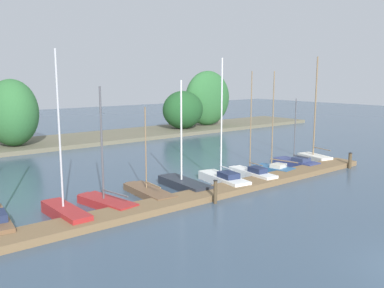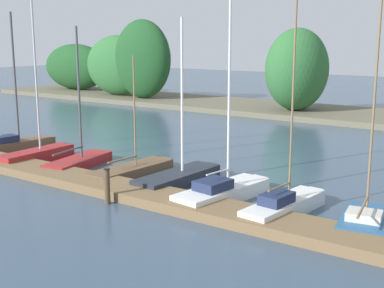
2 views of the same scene
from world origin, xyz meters
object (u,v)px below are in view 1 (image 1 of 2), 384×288
sailboat_6 (223,178)px  sailboat_9 (295,162)px  sailboat_10 (314,156)px  mooring_piling_2 (350,160)px  sailboat_2 (64,211)px  sailboat_3 (105,201)px  mooring_piling_1 (215,192)px  sailboat_4 (147,191)px  sailboat_5 (183,183)px  sailboat_7 (251,173)px  sailboat_8 (273,168)px

sailboat_6 → sailboat_9: 8.08m
sailboat_9 → sailboat_10: bearing=-87.3°
mooring_piling_2 → sailboat_2: bearing=172.7°
sailboat_3 → mooring_piling_1: sailboat_3 is taller
sailboat_6 → sailboat_9: size_ratio=1.54×
sailboat_2 → sailboat_4: (5.28, 0.83, -0.17)m
sailboat_6 → mooring_piling_2: sailboat_6 is taller
sailboat_2 → mooring_piling_2: size_ratio=6.86×
sailboat_5 → sailboat_10: (13.13, -0.29, 0.15)m
sailboat_9 → mooring_piling_2: bearing=-141.5°
sailboat_2 → sailboat_3: size_ratio=1.28×
sailboat_7 → mooring_piling_1: bearing=121.0°
sailboat_4 → sailboat_7: sailboat_7 is taller
sailboat_2 → sailboat_9: bearing=-90.0°
mooring_piling_1 → sailboat_7: bearing=24.9°
sailboat_4 → sailboat_5: (2.54, -0.03, 0.10)m
sailboat_4 → sailboat_10: size_ratio=0.61×
sailboat_3 → sailboat_7: bearing=-103.4°
sailboat_3 → sailboat_4: sailboat_3 is taller
sailboat_2 → sailboat_4: bearing=-82.4°
sailboat_8 → sailboat_9: bearing=-93.4°
sailboat_10 → sailboat_4: bearing=101.4°
sailboat_8 → mooring_piling_1: (-8.19, -2.90, 0.34)m
mooring_piling_1 → sailboat_8: bearing=19.5°
sailboat_4 → sailboat_10: (15.67, -0.32, 0.25)m
sailboat_5 → sailboat_10: bearing=-88.0°
sailboat_7 → mooring_piling_1: size_ratio=5.50×
sailboat_9 → mooring_piling_1: 11.67m
sailboat_10 → mooring_piling_2: size_ratio=7.07×
sailboat_3 → mooring_piling_2: sailboat_3 is taller
sailboat_3 → sailboat_4: 2.93m
sailboat_2 → sailboat_5: size_ratio=1.22×
sailboat_8 → mooring_piling_1: size_ratio=5.52×
sailboat_6 → sailboat_9: bearing=-78.7°
sailboat_3 → sailboat_5: 5.45m
sailboat_4 → mooring_piling_2: bearing=-98.8°
sailboat_4 → sailboat_2: bearing=102.8°
sailboat_3 → sailboat_4: bearing=-92.3°
sailboat_2 → sailboat_4: sailboat_2 is taller
sailboat_7 → mooring_piling_2: sailboat_7 is taller
sailboat_5 → sailboat_7: 5.19m
sailboat_9 → sailboat_7: bearing=97.0°
sailboat_3 → sailboat_5: (5.44, 0.36, 0.01)m
sailboat_9 → mooring_piling_1: (-11.21, -3.23, 0.37)m
sailboat_8 → sailboat_4: bearing=76.3°
sailboat_8 → sailboat_10: sailboat_10 is taller
sailboat_4 → sailboat_9: bearing=-87.9°
sailboat_8 → sailboat_10: 5.51m
sailboat_4 → mooring_piling_2: (15.61, -3.52, 0.37)m
sailboat_3 → mooring_piling_2: 18.77m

